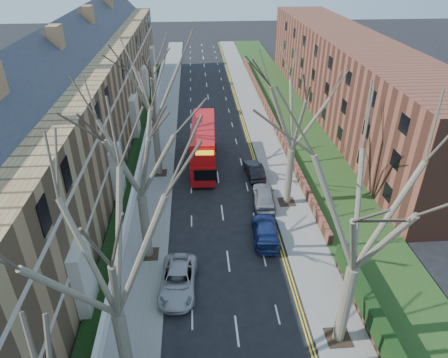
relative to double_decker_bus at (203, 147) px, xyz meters
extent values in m
cube|color=slate|center=(-4.72, 9.39, -2.02)|extent=(3.00, 102.00, 0.12)
cube|color=slate|center=(7.28, 9.39, -2.02)|extent=(3.00, 102.00, 0.12)
cube|color=#95714B|center=(-12.52, 1.39, 2.92)|extent=(9.00, 78.00, 10.00)
cube|color=#2C2E36|center=(-12.52, 1.39, 8.92)|extent=(4.67, 78.00, 4.67)
cube|color=beige|center=(-8.07, 1.39, 1.42)|extent=(0.12, 78.00, 0.35)
cube|color=beige|center=(-8.07, 1.39, 4.92)|extent=(0.12, 78.00, 0.35)
cube|color=brown|center=(18.78, 13.39, 2.92)|extent=(8.00, 54.00, 10.00)
cube|color=brown|center=(8.98, 13.39, -1.51)|extent=(0.35, 54.00, 0.90)
cube|color=white|center=(-6.37, 1.39, -1.46)|extent=(0.30, 78.00, 1.00)
cube|color=#203D16|center=(11.78, 9.39, -1.93)|extent=(6.00, 102.00, 0.06)
cylinder|color=brown|center=(-4.42, -23.61, 0.66)|extent=(0.64, 0.64, 5.25)
cylinder|color=brown|center=(-4.42, -13.61, 0.57)|extent=(0.64, 0.64, 5.07)
cube|color=#2D2116|center=(-4.42, -13.61, -1.95)|extent=(1.40, 1.40, 0.05)
cylinder|color=brown|center=(-4.42, -1.61, 0.66)|extent=(0.60, 0.60, 5.25)
cube|color=#2D2116|center=(-4.42, -1.61, -1.95)|extent=(1.40, 1.40, 0.05)
cylinder|color=brown|center=(6.98, -21.61, 0.66)|extent=(0.64, 0.64, 5.25)
cube|color=#2D2116|center=(6.98, -21.61, -1.95)|extent=(1.40, 1.40, 0.05)
cylinder|color=brown|center=(6.98, -7.61, 0.57)|extent=(0.60, 0.60, 5.07)
cube|color=#2D2116|center=(6.98, -7.61, -1.95)|extent=(1.40, 1.40, 0.05)
cube|color=#B40C0F|center=(0.00, 0.00, -0.72)|extent=(2.74, 10.18, 2.02)
cube|color=#B40C0F|center=(0.00, 0.00, 1.20)|extent=(2.72, 9.68, 1.83)
cube|color=black|center=(0.00, 0.00, -0.31)|extent=(2.72, 9.38, 0.83)
cube|color=black|center=(0.00, 0.00, 1.29)|extent=(2.72, 9.18, 0.83)
imported|color=#ADACB2|center=(-2.20, -17.00, -1.40)|extent=(2.61, 5.09, 1.38)
imported|color=navy|center=(4.33, -12.21, -1.38)|extent=(2.30, 4.94, 1.40)
imported|color=gray|center=(4.98, -7.51, -1.31)|extent=(2.17, 4.64, 1.54)
imported|color=black|center=(4.81, -2.68, -1.40)|extent=(1.75, 4.23, 1.36)
camera|label=1|loc=(-0.64, -36.15, 17.37)|focal=32.00mm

